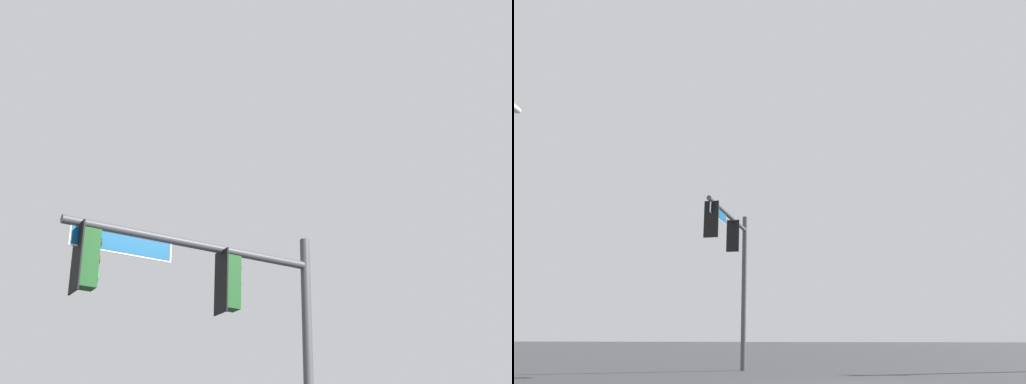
{
  "view_description": "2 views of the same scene",
  "coord_description": "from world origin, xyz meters",
  "views": [
    {
      "loc": [
        0.64,
        7.19,
        1.26
      ],
      "look_at": [
        -4.68,
        -3.66,
        6.47
      ],
      "focal_mm": 50.0,
      "sensor_mm": 36.0,
      "label": 1
    },
    {
      "loc": [
        13.77,
        1.46,
        1.26
      ],
      "look_at": [
        -3.93,
        -3.67,
        6.7
      ],
      "focal_mm": 35.0,
      "sensor_mm": 36.0,
      "label": 2
    }
  ],
  "objects": [
    {
      "name": "signal_pole_near",
      "position": [
        -4.83,
        -5.49,
        4.67
      ],
      "size": [
        5.5,
        0.87,
        6.52
      ],
      "color": "#47474C",
      "rests_on": "ground_plane"
    }
  ]
}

